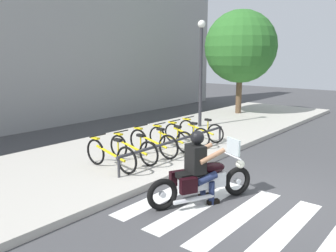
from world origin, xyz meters
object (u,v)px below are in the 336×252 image
object	(u,v)px
bicycle_2	(153,143)
street_lamp	(201,64)
bicycle_0	(110,155)
tree_near_rack	(241,47)
bicycle_5	(200,130)
bike_rack	(178,141)
bicycle_4	(186,134)
bicycle_1	(133,149)
rider	(199,162)
bicycle_3	(171,138)
motorcycle	(203,180)

from	to	relation	value
bicycle_2	street_lamp	xyz separation A→B (m)	(4.07, 1.29, 1.94)
bicycle_0	street_lamp	distance (m)	6.01
tree_near_rack	bicycle_5	bearing A→B (deg)	-163.06
bicycle_2	bike_rack	xyz separation A→B (m)	(0.37, -0.55, 0.06)
bicycle_5	bicycle_4	bearing A→B (deg)	-180.00
bicycle_0	tree_near_rack	xyz separation A→B (m)	(9.24, 1.69, 2.65)
bicycle_2	bicycle_1	bearing A→B (deg)	179.95
bicycle_0	rider	bearing A→B (deg)	-89.27
bicycle_2	street_lamp	size ratio (longest dim) A/B	0.43
rider	street_lamp	xyz separation A→B (m)	(5.51, 3.77, 1.64)
rider	bicycle_3	world-z (taller)	rider
bike_rack	tree_near_rack	world-z (taller)	tree_near_rack
motorcycle	bicycle_3	bearing A→B (deg)	49.99
bicycle_4	rider	bearing A→B (deg)	-139.66
street_lamp	tree_near_rack	distance (m)	3.79
bicycle_0	tree_near_rack	distance (m)	9.76
bicycle_1	bicycle_2	size ratio (longest dim) A/B	0.98
street_lamp	motorcycle	bearing A→B (deg)	-145.01
bicycle_1	bicycle_5	xyz separation A→B (m)	(2.95, 0.00, -0.01)
bicycle_3	street_lamp	size ratio (longest dim) A/B	0.40
bicycle_1	motorcycle	bearing A→B (deg)	-104.19
bicycle_2	bike_rack	distance (m)	0.67
bicycle_3	bicycle_5	world-z (taller)	bicycle_3
bicycle_3	street_lamp	xyz separation A→B (m)	(3.33, 1.29, 1.96)
bicycle_2	street_lamp	distance (m)	4.69
motorcycle	bike_rack	distance (m)	2.62
bicycle_0	bike_rack	xyz separation A→B (m)	(1.84, -0.55, 0.07)
bicycle_0	bicycle_2	bearing A→B (deg)	-0.01
bicycle_5	tree_near_rack	bearing A→B (deg)	16.94
motorcycle	bicycle_4	xyz separation A→B (m)	(2.85, 2.51, 0.03)
street_lamp	tree_near_rack	size ratio (longest dim) A/B	0.84
bicycle_0	bike_rack	size ratio (longest dim) A/B	0.40
bicycle_1	tree_near_rack	xyz separation A→B (m)	(8.50, 1.69, 2.66)
bike_rack	tree_near_rack	xyz separation A→B (m)	(7.40, 2.25, 2.58)
motorcycle	tree_near_rack	distance (m)	10.42
motorcycle	rider	world-z (taller)	rider
bicycle_5	bicycle_2	bearing A→B (deg)	-179.96
bicycle_5	tree_near_rack	distance (m)	6.39
bicycle_0	street_lamp	xyz separation A→B (m)	(5.54, 1.29, 1.95)
tree_near_rack	bicycle_3	bearing A→B (deg)	-166.46
motorcycle	bicycle_2	distance (m)	2.86
bicycle_1	bicycle_4	distance (m)	2.21
bicycle_4	tree_near_rack	size ratio (longest dim) A/B	0.35
bicycle_1	street_lamp	world-z (taller)	street_lamp
motorcycle	bicycle_5	xyz separation A→B (m)	(3.58, 2.51, 0.03)
tree_near_rack	bicycle_2	bearing A→B (deg)	-167.70
bicycle_2	tree_near_rack	size ratio (longest dim) A/B	0.36
bicycle_3	bike_rack	world-z (taller)	bicycle_3
rider	bicycle_1	bearing A→B (deg)	74.10
bicycle_3	rider	bearing A→B (deg)	-131.36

